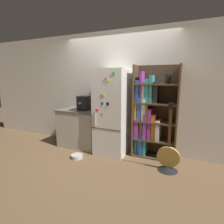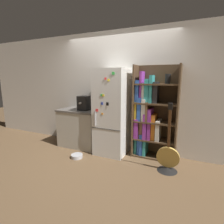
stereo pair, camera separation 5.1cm
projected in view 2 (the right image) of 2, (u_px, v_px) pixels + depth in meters
name	position (u px, v px, depth m)	size (l,w,h in m)	color
ground_plane	(110.00, 154.00, 3.72)	(16.00, 16.00, 0.00)	brown
wall_back	(119.00, 92.00, 3.90)	(8.00, 0.05, 2.60)	silver
refrigerator	(112.00, 112.00, 3.67)	(0.64, 0.66, 1.78)	white
bookshelf	(150.00, 116.00, 3.51)	(0.86, 0.36, 1.85)	#4C3823
kitchen_counter	(80.00, 128.00, 4.13)	(0.96, 0.58, 0.88)	#BCB7A8
espresso_machine	(84.00, 103.00, 3.96)	(0.24, 0.29, 0.32)	black
guitar	(168.00, 162.00, 3.03)	(0.39, 0.35, 1.22)	black
pet_bowl	(77.00, 156.00, 3.56)	(0.23, 0.23, 0.07)	#B7B7BC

